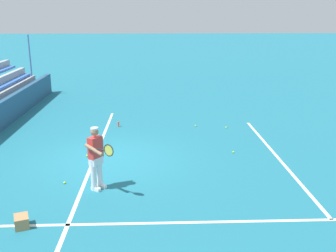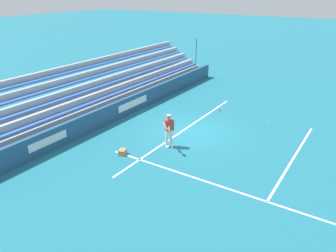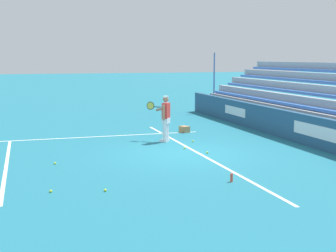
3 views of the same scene
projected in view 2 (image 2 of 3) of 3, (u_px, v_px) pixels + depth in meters
The scene contains 15 objects.
ground_plane at pixel (192, 132), 18.18m from camera, with size 160.00×160.00×0.00m, color #1E6B7F.
court_baseline_white at pixel (184, 130), 18.43m from camera, with size 12.00×0.10×0.01m, color white.
court_sideline_white at pixel (230, 189), 13.00m from camera, with size 0.10×12.00×0.01m, color white.
court_service_line_white at pixel (294, 157), 15.43m from camera, with size 8.22×0.10×0.01m, color white.
back_wall_sponsor_board at pixel (125, 107), 20.33m from camera, with size 22.69×0.25×1.10m.
bleacher_stand at pixel (99, 98), 21.36m from camera, with size 21.55×3.20×3.40m.
tennis_player at pixel (169, 131), 16.12m from camera, with size 0.97×0.81×1.71m.
ball_box_cardboard at pixel (123, 152), 15.66m from camera, with size 0.40×0.30×0.26m, color #A87F51.
tennis_ball_toward_net at pixel (269, 122), 19.39m from camera, with size 0.07×0.07×0.07m, color #CCE533.
tennis_ball_stray_back at pixel (268, 147), 16.41m from camera, with size 0.07×0.07×0.07m, color #CCE533.
tennis_ball_far_left at pixel (182, 127), 18.73m from camera, with size 0.07×0.07×0.07m, color #CCE533.
tennis_ball_midcourt at pixel (157, 139), 17.22m from camera, with size 0.07×0.07×0.07m, color #CCE533.
tennis_ball_by_box at pixel (181, 134), 17.77m from camera, with size 0.07×0.07×0.07m, color #CCE533.
tennis_ball_far_right at pixel (289, 128), 18.55m from camera, with size 0.07×0.07×0.07m, color #CCE533.
water_bottle at pixel (220, 110), 21.02m from camera, with size 0.07×0.07×0.22m, color #EA4C33.
Camera 2 is at (14.66, 7.89, 7.41)m, focal length 35.00 mm.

